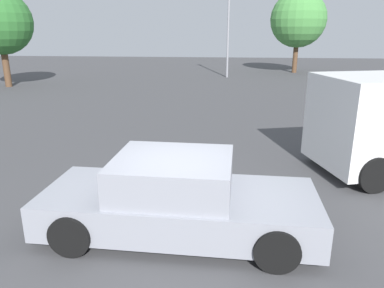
% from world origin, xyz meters
% --- Properties ---
extents(ground_plane, '(80.00, 80.00, 0.00)m').
position_xyz_m(ground_plane, '(0.00, 0.00, 0.00)').
color(ground_plane, '#424244').
extents(sedan_foreground, '(4.39, 1.95, 1.29)m').
position_xyz_m(sedan_foreground, '(-0.02, 0.05, 0.59)').
color(sedan_foreground, gray).
rests_on(sedan_foreground, ground_plane).
extents(dog, '(0.28, 0.66, 0.45)m').
position_xyz_m(dog, '(-0.61, 2.92, 0.28)').
color(dog, white).
rests_on(dog, ground_plane).
extents(light_post_near, '(0.44, 0.44, 6.92)m').
position_xyz_m(light_post_near, '(0.56, 20.77, 4.64)').
color(light_post_near, gray).
rests_on(light_post_near, ground_plane).
extents(tree_back_left, '(3.53, 3.53, 5.34)m').
position_xyz_m(tree_back_left, '(-12.04, 15.05, 3.56)').
color(tree_back_left, brown).
rests_on(tree_back_left, ground_plane).
extents(tree_back_center, '(4.10, 4.10, 5.97)m').
position_xyz_m(tree_back_center, '(5.71, 24.25, 3.90)').
color(tree_back_center, brown).
rests_on(tree_back_center, ground_plane).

